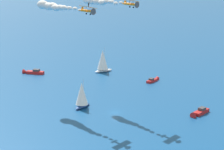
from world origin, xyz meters
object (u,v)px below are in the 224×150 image
biplane_lead (131,4)px  wingwalker_wingman (89,4)px  sailboat_near_centre (82,95)px  motorboat_mid_cluster (199,113)px  motorboat_offshore (32,72)px  sailboat_far_port (103,61)px  motorboat_inshore (153,80)px  biplane_wingman (88,11)px

biplane_lead → wingwalker_wingman: bearing=-25.7°
sailboat_near_centre → motorboat_mid_cluster: size_ratio=1.13×
sailboat_near_centre → motorboat_offshore: bearing=-107.2°
sailboat_far_port → biplane_lead: (32.00, 47.34, 33.68)m
sailboat_far_port → motorboat_offshore: size_ratio=1.20×
motorboat_inshore → biplane_wingman: bearing=11.9°
biplane_lead → sailboat_far_port: bearing=-124.1°
biplane_lead → motorboat_offshore: bearing=-94.1°
sailboat_near_centre → sailboat_far_port: (-44.74, -34.15, 0.74)m
motorboat_offshore → wingwalker_wingman: (19.36, 63.47, 39.01)m
motorboat_mid_cluster → motorboat_offshore: bearing=-85.6°
motorboat_mid_cluster → wingwalker_wingman: size_ratio=5.54×
motorboat_offshore → biplane_lead: size_ratio=1.43×
motorboat_offshore → motorboat_mid_cluster: (-7.17, 93.53, -0.08)m
sailboat_near_centre → motorboat_offshore: size_ratio=1.04×
motorboat_inshore → biplane_wingman: (50.82, 10.69, 37.05)m
sailboat_far_port → wingwalker_wingman: wingwalker_wingman is taller
sailboat_far_port → biplane_lead: size_ratio=1.71×
sailboat_far_port → biplane_lead: biplane_lead is taller
sailboat_near_centre → motorboat_offshore: sailboat_near_centre is taller
motorboat_mid_cluster → biplane_wingman: size_ratio=1.32×
biplane_wingman → wingwalker_wingman: 2.19m
sailboat_near_centre → motorboat_mid_cluster: (-24.90, 36.34, -4.33)m
biplane_wingman → wingwalker_wingman: wingwalker_wingman is taller
sailboat_far_port → wingwalker_wingman: size_ratio=7.16×
sailboat_near_centre → motorboat_inshore: bearing=-174.8°
sailboat_far_port → motorboat_mid_cluster: sailboat_far_port is taller
motorboat_offshore → motorboat_mid_cluster: 93.81m
sailboat_far_port → biplane_lead: 66.33m
sailboat_far_port → motorboat_mid_cluster: 73.40m
sailboat_near_centre → biplane_wingman: biplane_wingman is taller
sailboat_far_port → motorboat_mid_cluster: size_ratio=1.29×
motorboat_mid_cluster → biplane_lead: biplane_lead is taller
biplane_lead → motorboat_inshore: bearing=-153.9°
motorboat_inshore → motorboat_offshore: motorboat_offshore is taller
motorboat_mid_cluster → wingwalker_wingman: (26.52, -30.07, 39.09)m
motorboat_inshore → motorboat_mid_cluster: (23.88, 40.80, 0.11)m
motorboat_offshore → biplane_wingman: 75.98m
motorboat_inshore → motorboat_offshore: size_ratio=0.80×
sailboat_far_port → motorboat_inshore: bearing=97.8°
biplane_lead → biplane_wingman: size_ratio=1.00×
sailboat_near_centre → motorboat_mid_cluster: 44.27m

